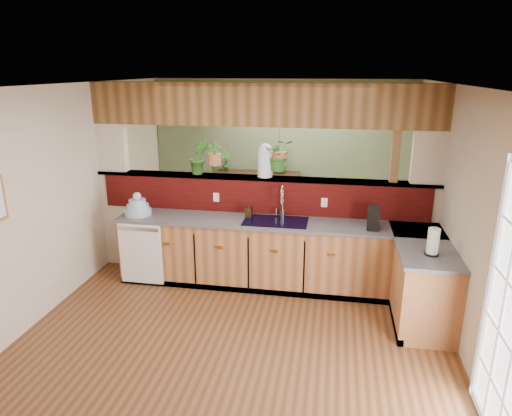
% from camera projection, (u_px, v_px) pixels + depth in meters
% --- Properties ---
extents(ground, '(4.60, 7.00, 0.01)m').
position_uv_depth(ground, '(242.00, 321.00, 5.21)').
color(ground, brown).
rests_on(ground, ground).
extents(ceiling, '(4.60, 7.00, 0.01)m').
position_uv_depth(ceiling, '(239.00, 87.00, 4.45)').
color(ceiling, brown).
rests_on(ceiling, ground).
extents(wall_back, '(4.60, 0.02, 2.60)m').
position_uv_depth(wall_back, '(281.00, 154.00, 8.12)').
color(wall_back, beige).
rests_on(wall_back, ground).
extents(wall_left, '(0.02, 7.00, 2.60)m').
position_uv_depth(wall_left, '(44.00, 203.00, 5.21)').
color(wall_left, beige).
rests_on(wall_left, ground).
extents(wall_right, '(0.02, 7.00, 2.60)m').
position_uv_depth(wall_right, '(471.00, 226.00, 4.45)').
color(wall_right, beige).
rests_on(wall_right, ground).
extents(pass_through_partition, '(4.60, 0.21, 2.60)m').
position_uv_depth(pass_through_partition, '(263.00, 191.00, 6.13)').
color(pass_through_partition, beige).
rests_on(pass_through_partition, ground).
extents(pass_through_ledge, '(4.60, 0.21, 0.04)m').
position_uv_depth(pass_through_ledge, '(261.00, 178.00, 6.08)').
color(pass_through_ledge, brown).
rests_on(pass_through_ledge, ground).
extents(header_beam, '(4.60, 0.15, 0.55)m').
position_uv_depth(header_beam, '(261.00, 105.00, 5.80)').
color(header_beam, brown).
rests_on(header_beam, ground).
extents(sage_backwall, '(4.55, 0.02, 2.55)m').
position_uv_depth(sage_backwall, '(281.00, 155.00, 8.11)').
color(sage_backwall, '#5A6C4A').
rests_on(sage_backwall, ground).
extents(countertop, '(4.14, 1.52, 0.90)m').
position_uv_depth(countertop, '(320.00, 260.00, 5.76)').
color(countertop, '#945A33').
rests_on(countertop, ground).
extents(dishwasher, '(0.58, 0.03, 0.82)m').
position_uv_depth(dishwasher, '(141.00, 254.00, 5.95)').
color(dishwasher, white).
rests_on(dishwasher, ground).
extents(navy_sink, '(0.82, 0.50, 0.18)m').
position_uv_depth(navy_sink, '(275.00, 227.00, 5.85)').
color(navy_sink, black).
rests_on(navy_sink, countertop).
extents(french_door, '(0.06, 1.02, 2.16)m').
position_uv_depth(french_door, '(510.00, 317.00, 3.30)').
color(french_door, white).
rests_on(french_door, ground).
extents(faucet, '(0.19, 0.19, 0.44)m').
position_uv_depth(faucet, '(282.00, 200.00, 5.89)').
color(faucet, '#B7B7B2').
rests_on(faucet, countertop).
extents(dish_stack, '(0.35, 0.35, 0.31)m').
position_uv_depth(dish_stack, '(138.00, 208.00, 6.06)').
color(dish_stack, '#A5B8D6').
rests_on(dish_stack, countertop).
extents(soap_dispenser, '(0.10, 0.10, 0.19)m').
position_uv_depth(soap_dispenser, '(249.00, 210.00, 5.97)').
color(soap_dispenser, '#362413').
rests_on(soap_dispenser, countertop).
extents(coffee_maker, '(0.14, 0.24, 0.27)m').
position_uv_depth(coffee_maker, '(373.00, 219.00, 5.53)').
color(coffee_maker, black).
rests_on(coffee_maker, countertop).
extents(paper_towel, '(0.15, 0.15, 0.31)m').
position_uv_depth(paper_towel, '(433.00, 242.00, 4.74)').
color(paper_towel, black).
rests_on(paper_towel, countertop).
extents(glass_jar, '(0.20, 0.20, 0.44)m').
position_uv_depth(glass_jar, '(265.00, 160.00, 6.00)').
color(glass_jar, silver).
rests_on(glass_jar, pass_through_ledge).
extents(ledge_plant_left, '(0.33, 0.30, 0.47)m').
position_uv_depth(ledge_plant_left, '(199.00, 157.00, 6.15)').
color(ledge_plant_left, '#2A581E').
rests_on(ledge_plant_left, pass_through_ledge).
extents(hanging_plant_a, '(0.21, 0.18, 0.53)m').
position_uv_depth(hanging_plant_a, '(214.00, 148.00, 6.07)').
color(hanging_plant_a, brown).
rests_on(hanging_plant_a, header_beam).
extents(hanging_plant_b, '(0.44, 0.41, 0.54)m').
position_uv_depth(hanging_plant_b, '(279.00, 141.00, 5.90)').
color(hanging_plant_b, brown).
rests_on(hanging_plant_b, header_beam).
extents(shelving_console, '(1.56, 0.51, 1.03)m').
position_uv_depth(shelving_console, '(256.00, 200.00, 8.19)').
color(shelving_console, black).
rests_on(shelving_console, ground).
extents(shelf_plant_a, '(0.23, 0.20, 0.37)m').
position_uv_depth(shelf_plant_a, '(225.00, 161.00, 8.08)').
color(shelf_plant_a, '#2A581E').
rests_on(shelf_plant_a, shelving_console).
extents(shelf_plant_b, '(0.34, 0.34, 0.46)m').
position_uv_depth(shelf_plant_b, '(280.00, 160.00, 7.90)').
color(shelf_plant_b, '#2A581E').
rests_on(shelf_plant_b, shelving_console).
extents(floor_plant, '(0.85, 0.80, 0.76)m').
position_uv_depth(floor_plant, '(317.00, 224.00, 7.28)').
color(floor_plant, '#2A581E').
rests_on(floor_plant, ground).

